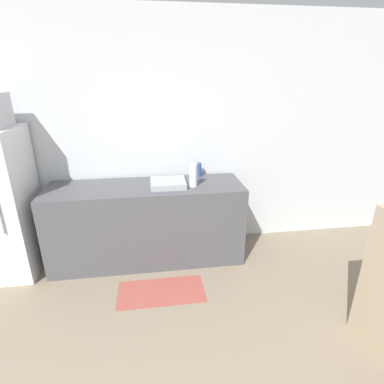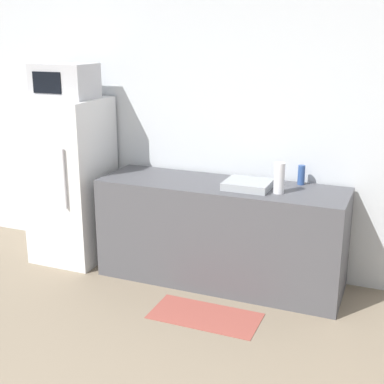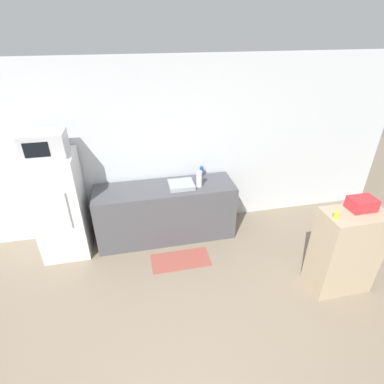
{
  "view_description": "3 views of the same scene",
  "coord_description": "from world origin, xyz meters",
  "px_view_note": "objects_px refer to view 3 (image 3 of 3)",
  "views": [
    {
      "loc": [
        0.26,
        -0.34,
        1.94
      ],
      "look_at": [
        0.61,
        2.07,
        0.99
      ],
      "focal_mm": 28.0,
      "sensor_mm": 36.0,
      "label": 1
    },
    {
      "loc": [
        1.58,
        -1.35,
        2.05
      ],
      "look_at": [
        0.14,
        2.15,
        0.92
      ],
      "focal_mm": 50.0,
      "sensor_mm": 36.0,
      "label": 2
    },
    {
      "loc": [
        -0.22,
        -1.17,
        2.96
      ],
      "look_at": [
        0.47,
        2.01,
        1.1
      ],
      "focal_mm": 28.0,
      "sensor_mm": 36.0,
      "label": 3
    }
  ],
  "objects_px": {
    "refrigerator": "(60,206)",
    "bottle_short": "(201,171)",
    "microwave": "(44,144)",
    "jar": "(336,215)",
    "basket": "(362,204)",
    "bottle_tall": "(199,179)"
  },
  "relations": [
    {
      "from": "basket",
      "to": "jar",
      "type": "height_order",
      "value": "basket"
    },
    {
      "from": "refrigerator",
      "to": "bottle_short",
      "type": "relative_size",
      "value": 9.36
    },
    {
      "from": "microwave",
      "to": "bottle_short",
      "type": "xyz_separation_m",
      "value": [
        2.06,
        0.25,
        -0.7
      ]
    },
    {
      "from": "bottle_tall",
      "to": "microwave",
      "type": "bearing_deg",
      "value": 178.22
    },
    {
      "from": "bottle_short",
      "to": "jar",
      "type": "height_order",
      "value": "jar"
    },
    {
      "from": "bottle_tall",
      "to": "jar",
      "type": "bearing_deg",
      "value": -50.86
    },
    {
      "from": "basket",
      "to": "refrigerator",
      "type": "bearing_deg",
      "value": 158.28
    },
    {
      "from": "microwave",
      "to": "bottle_short",
      "type": "relative_size",
      "value": 3.22
    },
    {
      "from": "bottle_short",
      "to": "basket",
      "type": "xyz_separation_m",
      "value": [
        1.45,
        -1.65,
        0.23
      ]
    },
    {
      "from": "microwave",
      "to": "jar",
      "type": "bearing_deg",
      "value": -25.66
    },
    {
      "from": "bottle_tall",
      "to": "jar",
      "type": "distance_m",
      "value": 1.86
    },
    {
      "from": "jar",
      "to": "bottle_short",
      "type": "bearing_deg",
      "value": 121.25
    },
    {
      "from": "jar",
      "to": "microwave",
      "type": "bearing_deg",
      "value": 154.34
    },
    {
      "from": "bottle_tall",
      "to": "jar",
      "type": "height_order",
      "value": "jar"
    },
    {
      "from": "refrigerator",
      "to": "microwave",
      "type": "distance_m",
      "value": 0.9
    },
    {
      "from": "bottle_tall",
      "to": "bottle_short",
      "type": "relative_size",
      "value": 1.5
    },
    {
      "from": "refrigerator",
      "to": "microwave",
      "type": "relative_size",
      "value": 2.9
    },
    {
      "from": "bottle_tall",
      "to": "jar",
      "type": "xyz_separation_m",
      "value": [
        1.17,
        -1.44,
        0.16
      ]
    },
    {
      "from": "basket",
      "to": "jar",
      "type": "relative_size",
      "value": 3.65
    },
    {
      "from": "microwave",
      "to": "basket",
      "type": "height_order",
      "value": "microwave"
    },
    {
      "from": "refrigerator",
      "to": "basket",
      "type": "height_order",
      "value": "refrigerator"
    },
    {
      "from": "microwave",
      "to": "bottle_tall",
      "type": "height_order",
      "value": "microwave"
    }
  ]
}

